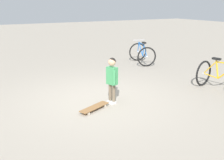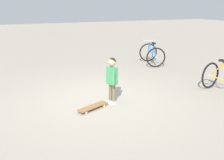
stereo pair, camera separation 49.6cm
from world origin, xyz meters
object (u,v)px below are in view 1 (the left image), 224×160
object	(u,v)px
skateboard	(94,107)
bicycle_mid	(142,54)
child_person	(112,75)
bicycle_far	(221,76)

from	to	relation	value
skateboard	bicycle_mid	world-z (taller)	bicycle_mid
child_person	skateboard	bearing A→B (deg)	-70.56
bicycle_mid	bicycle_far	world-z (taller)	same
skateboard	bicycle_mid	size ratio (longest dim) A/B	0.64
skateboard	bicycle_far	bearing A→B (deg)	84.07
bicycle_far	child_person	bearing A→B (deg)	-100.55
bicycle_mid	bicycle_far	size ratio (longest dim) A/B	1.03
bicycle_far	bicycle_mid	bearing A→B (deg)	179.61
child_person	skateboard	world-z (taller)	child_person
skateboard	bicycle_mid	bearing A→B (deg)	132.91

